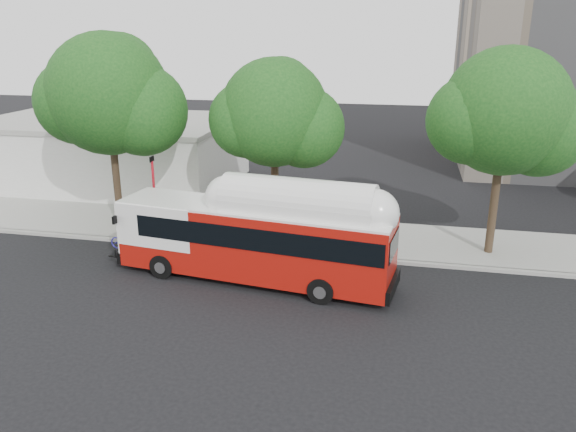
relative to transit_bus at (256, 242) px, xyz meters
name	(u,v)px	position (x,y,z in m)	size (l,w,h in m)	color
ground	(265,292)	(0.63, -1.00, -1.66)	(120.00, 120.00, 0.00)	black
sidewalk	(297,234)	(0.63, 5.50, -1.59)	(60.00, 5.00, 0.15)	gray
curb_strip	(286,253)	(0.63, 2.90, -1.59)	(60.00, 0.30, 0.15)	gray
red_curb_segment	(223,248)	(-2.37, 2.90, -1.58)	(10.00, 0.32, 0.16)	maroon
street_tree_left	(118,99)	(-7.90, 4.56, 4.94)	(6.67, 5.80, 9.74)	#2D2116
street_tree_mid	(283,117)	(0.04, 5.06, 4.24)	(5.75, 5.00, 8.62)	#2D2116
street_tree_right	(515,117)	(10.07, 4.86, 4.59)	(6.21, 5.40, 9.18)	#2D2116
low_commercial_bldg	(111,151)	(-13.37, 13.00, 0.49)	(16.20, 10.20, 4.25)	silver
transit_bus	(256,242)	(0.00, 0.00, 0.00)	(12.20, 3.90, 3.56)	#A0110B
signal_pole	(155,200)	(-5.71, 3.11, 0.51)	(0.12, 0.40, 4.23)	red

